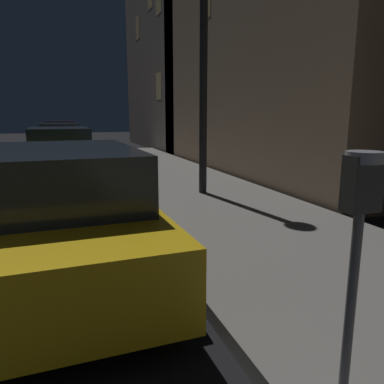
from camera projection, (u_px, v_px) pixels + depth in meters
The scene contains 7 objects.
parking_meter at pixel (359, 217), 1.99m from camera, with size 0.19×0.19×1.43m.
car_yellow_cab at pixel (62, 212), 4.11m from camera, with size 2.04×4.28×1.43m.
car_green at pixel (61, 154), 10.14m from camera, with size 2.02×4.05×1.43m.
car_white at pixel (60, 140), 15.90m from camera, with size 1.97×4.43×1.43m.
car_red at pixel (60, 134), 21.79m from camera, with size 2.05×4.30×1.43m.
street_lamp at pixel (204, 24), 7.26m from camera, with size 0.44×0.44×5.00m.
building_far at pixel (208, 46), 20.52m from camera, with size 7.13×10.59×11.02m.
Camera 1 is at (2.90, -0.56, 1.76)m, focal length 34.94 mm.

